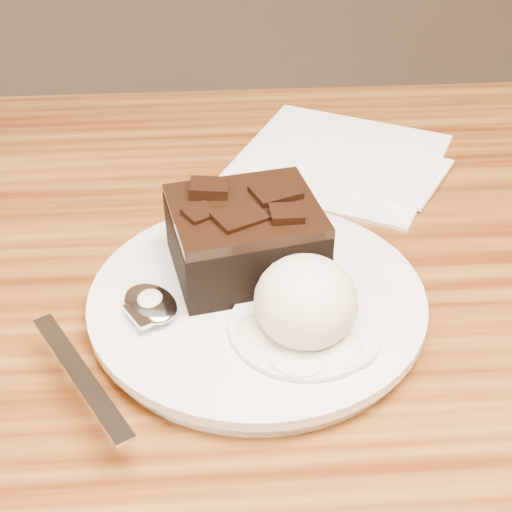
{
  "coord_description": "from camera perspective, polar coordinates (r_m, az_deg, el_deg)",
  "views": [
    {
      "loc": [
        -0.02,
        -0.32,
        1.07
      ],
      "look_at": [
        0.0,
        0.06,
        0.79
      ],
      "focal_mm": 54.28,
      "sensor_mm": 36.0,
      "label": 1
    }
  ],
  "objects": [
    {
      "name": "plate",
      "position": [
        0.49,
        0.08,
        -3.64
      ],
      "size": [
        0.21,
        0.21,
        0.02
      ],
      "primitive_type": "cylinder",
      "color": "white",
      "rests_on": "dining_table"
    },
    {
      "name": "brownie",
      "position": [
        0.49,
        -0.79,
        1.04
      ],
      "size": [
        0.1,
        0.09,
        0.04
      ],
      "primitive_type": "cube",
      "rotation": [
        0.0,
        0.0,
        0.19
      ],
      "color": "black",
      "rests_on": "plate"
    },
    {
      "name": "ice_cream_scoop",
      "position": [
        0.45,
        3.69,
        -3.36
      ],
      "size": [
        0.06,
        0.06,
        0.05
      ],
      "primitive_type": "ellipsoid",
      "color": "white",
      "rests_on": "plate"
    },
    {
      "name": "melt_puddle",
      "position": [
        0.46,
        3.6,
        -5.26
      ],
      "size": [
        0.09,
        0.09,
        0.0
      ],
      "primitive_type": "cylinder",
      "color": "white",
      "rests_on": "plate"
    },
    {
      "name": "spoon",
      "position": [
        0.47,
        -7.77,
        -3.65
      ],
      "size": [
        0.11,
        0.16,
        0.01
      ],
      "primitive_type": null,
      "rotation": [
        0.0,
        0.0,
        0.52
      ],
      "color": "silver",
      "rests_on": "plate"
    },
    {
      "name": "napkin",
      "position": [
        0.66,
        6.08,
        7.14
      ],
      "size": [
        0.22,
        0.22,
        0.01
      ],
      "primitive_type": "cube",
      "rotation": [
        0.0,
        0.0,
        -0.48
      ],
      "color": "white",
      "rests_on": "dining_table"
    },
    {
      "name": "crumb_a",
      "position": [
        0.49,
        -0.76,
        -1.93
      ],
      "size": [
        0.01,
        0.01,
        0.0
      ],
      "primitive_type": "cube",
      "rotation": [
        0.0,
        0.0,
        0.22
      ],
      "color": "black",
      "rests_on": "plate"
    },
    {
      "name": "crumb_b",
      "position": [
        0.46,
        4.41,
        -5.91
      ],
      "size": [
        0.01,
        0.01,
        0.0
      ],
      "primitive_type": "cube",
      "rotation": [
        0.0,
        0.0,
        0.06
      ],
      "color": "black",
      "rests_on": "plate"
    }
  ]
}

